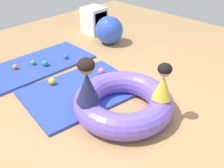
{
  "coord_description": "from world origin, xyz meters",
  "views": [
    {
      "loc": [
        -2.02,
        -1.76,
        2.09
      ],
      "look_at": [
        -0.02,
        0.18,
        0.34
      ],
      "focal_mm": 41.35,
      "sensor_mm": 36.0,
      "label": 1
    }
  ],
  "objects_px": {
    "inflatable_cushion": "(123,102)",
    "play_ball_red": "(128,91)",
    "play_ball_orange": "(15,67)",
    "play_ball_green": "(33,63)",
    "play_ball_yellow": "(52,81)",
    "exercise_ball_large": "(109,30)",
    "play_ball_teal": "(45,63)",
    "play_ball_blue": "(66,56)",
    "child_in_navy": "(87,81)",
    "play_ball_pink": "(101,71)",
    "storage_cube": "(95,21)",
    "child_in_yellow": "(163,82)"
  },
  "relations": [
    {
      "from": "child_in_navy",
      "to": "play_ball_green",
      "type": "bearing_deg",
      "value": 0.11
    },
    {
      "from": "child_in_navy",
      "to": "play_ball_yellow",
      "type": "xyz_separation_m",
      "value": [
        0.15,
        1.0,
        -0.49
      ]
    },
    {
      "from": "play_ball_teal",
      "to": "play_ball_red",
      "type": "bearing_deg",
      "value": -77.07
    },
    {
      "from": "inflatable_cushion",
      "to": "play_ball_teal",
      "type": "bearing_deg",
      "value": 90.74
    },
    {
      "from": "play_ball_green",
      "to": "exercise_ball_large",
      "type": "height_order",
      "value": "exercise_ball_large"
    },
    {
      "from": "inflatable_cushion",
      "to": "exercise_ball_large",
      "type": "distance_m",
      "value": 2.27
    },
    {
      "from": "play_ball_orange",
      "to": "play_ball_red",
      "type": "bearing_deg",
      "value": -67.05
    },
    {
      "from": "inflatable_cushion",
      "to": "play_ball_red",
      "type": "xyz_separation_m",
      "value": [
        0.33,
        0.21,
        -0.08
      ]
    },
    {
      "from": "play_ball_teal",
      "to": "storage_cube",
      "type": "xyz_separation_m",
      "value": [
        1.7,
        0.6,
        0.19
      ]
    },
    {
      "from": "play_ball_teal",
      "to": "play_ball_yellow",
      "type": "relative_size",
      "value": 0.96
    },
    {
      "from": "play_ball_pink",
      "to": "storage_cube",
      "type": "distance_m",
      "value": 1.94
    },
    {
      "from": "play_ball_yellow",
      "to": "play_ball_green",
      "type": "relative_size",
      "value": 1.35
    },
    {
      "from": "play_ball_yellow",
      "to": "play_ball_orange",
      "type": "relative_size",
      "value": 1.32
    },
    {
      "from": "play_ball_pink",
      "to": "storage_cube",
      "type": "relative_size",
      "value": 0.19
    },
    {
      "from": "child_in_yellow",
      "to": "play_ball_orange",
      "type": "bearing_deg",
      "value": -101.27
    },
    {
      "from": "child_in_navy",
      "to": "play_ball_green",
      "type": "height_order",
      "value": "child_in_navy"
    },
    {
      "from": "exercise_ball_large",
      "to": "play_ball_pink",
      "type": "bearing_deg",
      "value": -140.78
    },
    {
      "from": "child_in_yellow",
      "to": "storage_cube",
      "type": "relative_size",
      "value": 0.82
    },
    {
      "from": "play_ball_red",
      "to": "play_ball_blue",
      "type": "height_order",
      "value": "play_ball_blue"
    },
    {
      "from": "play_ball_yellow",
      "to": "play_ball_green",
      "type": "xyz_separation_m",
      "value": [
        0.14,
        0.75,
        -0.01
      ]
    },
    {
      "from": "play_ball_red",
      "to": "play_ball_blue",
      "type": "distance_m",
      "value": 1.5
    },
    {
      "from": "play_ball_red",
      "to": "play_ball_orange",
      "type": "distance_m",
      "value": 1.94
    },
    {
      "from": "child_in_yellow",
      "to": "play_ball_blue",
      "type": "height_order",
      "value": "child_in_yellow"
    },
    {
      "from": "play_ball_blue",
      "to": "play_ball_teal",
      "type": "bearing_deg",
      "value": 175.52
    },
    {
      "from": "play_ball_teal",
      "to": "exercise_ball_large",
      "type": "height_order",
      "value": "exercise_ball_large"
    },
    {
      "from": "inflatable_cushion",
      "to": "play_ball_orange",
      "type": "height_order",
      "value": "inflatable_cushion"
    },
    {
      "from": "play_ball_yellow",
      "to": "play_ball_orange",
      "type": "distance_m",
      "value": 0.84
    },
    {
      "from": "inflatable_cushion",
      "to": "play_ball_red",
      "type": "distance_m",
      "value": 0.4
    },
    {
      "from": "play_ball_teal",
      "to": "play_ball_green",
      "type": "xyz_separation_m",
      "value": [
        -0.12,
        0.18,
        -0.01
      ]
    },
    {
      "from": "child_in_yellow",
      "to": "play_ball_pink",
      "type": "distance_m",
      "value": 1.37
    },
    {
      "from": "child_in_navy",
      "to": "play_ball_teal",
      "type": "relative_size",
      "value": 5.38
    },
    {
      "from": "play_ball_teal",
      "to": "play_ball_orange",
      "type": "xyz_separation_m",
      "value": [
        -0.41,
        0.26,
        -0.01
      ]
    },
    {
      "from": "play_ball_pink",
      "to": "play_ball_orange",
      "type": "distance_m",
      "value": 1.43
    },
    {
      "from": "exercise_ball_large",
      "to": "storage_cube",
      "type": "height_order",
      "value": "storage_cube"
    },
    {
      "from": "play_ball_blue",
      "to": "exercise_ball_large",
      "type": "xyz_separation_m",
      "value": [
        1.1,
        0.01,
        0.19
      ]
    },
    {
      "from": "play_ball_green",
      "to": "play_ball_orange",
      "type": "relative_size",
      "value": 0.98
    },
    {
      "from": "play_ball_teal",
      "to": "play_ball_red",
      "type": "distance_m",
      "value": 1.57
    },
    {
      "from": "inflatable_cushion",
      "to": "play_ball_orange",
      "type": "xyz_separation_m",
      "value": [
        -0.43,
        2.0,
        -0.08
      ]
    },
    {
      "from": "inflatable_cushion",
      "to": "play_ball_red",
      "type": "height_order",
      "value": "inflatable_cushion"
    },
    {
      "from": "exercise_ball_large",
      "to": "play_ball_blue",
      "type": "bearing_deg",
      "value": -179.7
    },
    {
      "from": "play_ball_teal",
      "to": "child_in_navy",
      "type": "bearing_deg",
      "value": -104.64
    },
    {
      "from": "play_ball_red",
      "to": "play_ball_orange",
      "type": "height_order",
      "value": "play_ball_orange"
    },
    {
      "from": "play_ball_orange",
      "to": "storage_cube",
      "type": "bearing_deg",
      "value": 9.29
    },
    {
      "from": "play_ball_green",
      "to": "play_ball_orange",
      "type": "xyz_separation_m",
      "value": [
        -0.29,
        0.08,
        0.0
      ]
    },
    {
      "from": "play_ball_red",
      "to": "storage_cube",
      "type": "xyz_separation_m",
      "value": [
        1.35,
        2.13,
        0.2
      ]
    },
    {
      "from": "child_in_navy",
      "to": "play_ball_red",
      "type": "bearing_deg",
      "value": -77.33
    },
    {
      "from": "play_ball_yellow",
      "to": "play_ball_blue",
      "type": "xyz_separation_m",
      "value": [
        0.67,
        0.54,
        -0.01
      ]
    },
    {
      "from": "play_ball_red",
      "to": "storage_cube",
      "type": "distance_m",
      "value": 2.54
    },
    {
      "from": "play_ball_blue",
      "to": "storage_cube",
      "type": "relative_size",
      "value": 0.15
    },
    {
      "from": "play_ball_pink",
      "to": "play_ball_red",
      "type": "distance_m",
      "value": 0.66
    }
  ]
}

